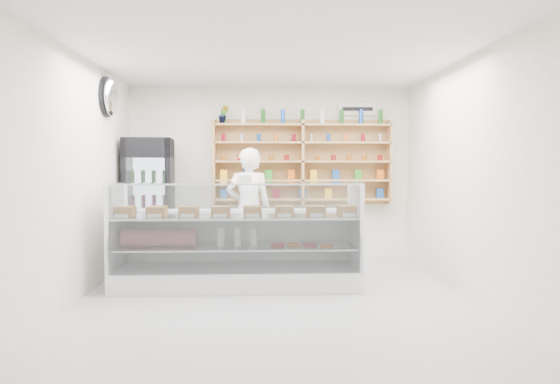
{
  "coord_description": "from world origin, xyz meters",
  "views": [
    {
      "loc": [
        -0.19,
        -5.59,
        1.53
      ],
      "look_at": [
        0.08,
        0.9,
        1.19
      ],
      "focal_mm": 32.0,
      "sensor_mm": 36.0,
      "label": 1
    }
  ],
  "objects": [
    {
      "name": "wall_shelving",
      "position": [
        0.5,
        2.34,
        1.59
      ],
      "size": [
        2.84,
        0.28,
        1.33
      ],
      "color": "tan",
      "rests_on": "back_wall"
    },
    {
      "name": "potted_plant",
      "position": [
        -0.75,
        2.34,
        2.34
      ],
      "size": [
        0.17,
        0.15,
        0.29
      ],
      "primitive_type": "imported",
      "rotation": [
        0.0,
        0.0,
        0.15
      ],
      "color": "#1E6626",
      "rests_on": "wall_shelving"
    },
    {
      "name": "shop_worker",
      "position": [
        -0.34,
        1.66,
        0.9
      ],
      "size": [
        0.66,
        0.44,
        1.79
      ],
      "primitive_type": "imported",
      "rotation": [
        0.0,
        0.0,
        3.15
      ],
      "color": "white",
      "rests_on": "floor"
    },
    {
      "name": "room",
      "position": [
        0.0,
        0.0,
        1.4
      ],
      "size": [
        5.0,
        5.0,
        5.0
      ],
      "color": "#B8B7BC",
      "rests_on": "ground"
    },
    {
      "name": "wall_sign",
      "position": [
        1.4,
        2.47,
        2.45
      ],
      "size": [
        0.62,
        0.03,
        0.2
      ],
      "primitive_type": "cube",
      "color": "white",
      "rests_on": "back_wall"
    },
    {
      "name": "drinks_cooler",
      "position": [
        -1.85,
        1.99,
        0.98
      ],
      "size": [
        0.75,
        0.73,
        1.94
      ],
      "rotation": [
        0.0,
        0.0,
        0.07
      ],
      "color": "black",
      "rests_on": "floor"
    },
    {
      "name": "security_mirror",
      "position": [
        -2.17,
        1.2,
        2.45
      ],
      "size": [
        0.15,
        0.5,
        0.5
      ],
      "primitive_type": "ellipsoid",
      "color": "silver",
      "rests_on": "left_wall"
    },
    {
      "name": "display_counter",
      "position": [
        -0.47,
        0.69,
        0.36
      ],
      "size": [
        3.05,
        0.91,
        1.33
      ],
      "color": "white",
      "rests_on": "floor"
    }
  ]
}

